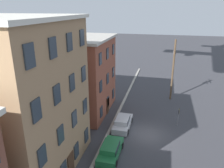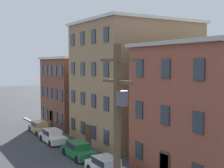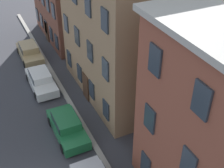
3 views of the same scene
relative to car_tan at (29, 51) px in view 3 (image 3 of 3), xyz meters
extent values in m
cube|color=#2D3842|center=(-6.79, 2.58, 0.80)|extent=(0.90, 0.10, 1.40)
cube|color=#2D3842|center=(-4.92, 2.58, 0.80)|extent=(0.90, 0.10, 1.40)
cube|color=#2D3842|center=(-3.04, 2.58, 0.80)|extent=(0.90, 0.10, 1.40)
cube|color=#2D3842|center=(-1.17, 2.58, 0.80)|extent=(0.90, 0.10, 1.40)
cube|color=#2D3842|center=(-1.17, 2.58, 3.91)|extent=(0.90, 0.10, 1.40)
cube|color=#2D3842|center=(0.70, 2.58, 0.80)|extent=(0.90, 0.10, 1.40)
cube|color=#2D3842|center=(0.70, 2.58, 3.91)|extent=(0.90, 0.10, 1.40)
cube|color=#472D1E|center=(-3.04, 2.58, 0.35)|extent=(1.10, 0.10, 2.20)
cube|color=#9E7A56|center=(8.36, 8.64, 5.80)|extent=(10.39, 11.99, 13.10)
cube|color=#2D3842|center=(4.46, 2.58, 0.89)|extent=(0.90, 0.10, 1.40)
cube|color=#2D3842|center=(4.46, 2.58, 4.16)|extent=(0.90, 0.10, 1.40)
cube|color=#2D3842|center=(7.06, 2.58, 0.89)|extent=(0.90, 0.10, 1.40)
cube|color=#2D3842|center=(7.06, 2.58, 4.16)|extent=(0.90, 0.10, 1.40)
cube|color=#2D3842|center=(9.66, 2.58, 0.89)|extent=(0.90, 0.10, 1.40)
cube|color=#2D3842|center=(9.66, 2.58, 4.16)|extent=(0.90, 0.10, 1.40)
cube|color=#2D3842|center=(9.66, 2.58, 7.44)|extent=(0.90, 0.10, 1.40)
cube|color=#2D3842|center=(12.25, 2.58, 0.89)|extent=(0.90, 0.10, 1.40)
cube|color=#2D3842|center=(12.25, 2.58, 4.16)|extent=(0.90, 0.10, 1.40)
cube|color=#2D3842|center=(12.25, 2.58, 7.44)|extent=(0.90, 0.10, 1.40)
cube|color=#472D1E|center=(8.36, 2.58, 0.35)|extent=(1.10, 0.10, 2.20)
cube|color=#2D3842|center=(17.62, 2.58, 0.93)|extent=(0.90, 0.10, 1.40)
cube|color=#2D3842|center=(17.62, 2.58, 4.29)|extent=(0.90, 0.10, 1.40)
cube|color=#2D3842|center=(17.62, 2.58, 7.64)|extent=(0.90, 0.10, 1.40)
cube|color=#2D3842|center=(20.78, 2.58, 4.29)|extent=(0.90, 0.10, 1.40)
cube|color=#2D3842|center=(20.78, 2.58, 7.64)|extent=(0.90, 0.10, 1.40)
cube|color=tan|center=(0.07, 0.00, -0.22)|extent=(4.40, 1.80, 0.70)
cube|color=tan|center=(-0.13, 0.00, 0.41)|extent=(2.20, 1.51, 0.55)
cube|color=#1E232D|center=(-0.13, 0.00, 0.41)|extent=(2.02, 1.58, 0.48)
cylinder|color=black|center=(1.52, 0.85, -0.42)|extent=(0.66, 0.22, 0.66)
cylinder|color=black|center=(1.52, -0.85, -0.42)|extent=(0.66, 0.22, 0.66)
cylinder|color=black|center=(-1.38, 0.85, -0.42)|extent=(0.66, 0.22, 0.66)
cylinder|color=black|center=(-1.38, -0.85, -0.42)|extent=(0.66, 0.22, 0.66)
cube|color=silver|center=(5.39, -0.25, -0.22)|extent=(4.40, 1.80, 0.70)
cube|color=silver|center=(5.19, -0.25, 0.41)|extent=(2.20, 1.51, 0.55)
cube|color=#1E232D|center=(5.19, -0.25, 0.41)|extent=(2.02, 1.58, 0.48)
cylinder|color=black|center=(6.84, 0.60, -0.42)|extent=(0.66, 0.22, 0.66)
cylinder|color=black|center=(6.84, -1.10, -0.42)|extent=(0.66, 0.22, 0.66)
cylinder|color=black|center=(3.94, 0.60, -0.42)|extent=(0.66, 0.22, 0.66)
cylinder|color=black|center=(3.94, -1.10, -0.42)|extent=(0.66, 0.22, 0.66)
cube|color=#1E6638|center=(11.77, -0.09, -0.22)|extent=(4.40, 1.80, 0.70)
cube|color=#1E6638|center=(11.57, -0.09, 0.41)|extent=(2.20, 1.51, 0.55)
cube|color=#1E232D|center=(11.57, -0.09, 0.41)|extent=(2.02, 1.58, 0.48)
cylinder|color=black|center=(13.22, 0.76, -0.42)|extent=(0.66, 0.22, 0.66)
cylinder|color=black|center=(13.22, -0.94, -0.42)|extent=(0.66, 0.22, 0.66)
cylinder|color=black|center=(10.32, 0.76, -0.42)|extent=(0.66, 0.22, 0.66)
cylinder|color=black|center=(10.32, -0.94, -0.42)|extent=(0.66, 0.22, 0.66)
camera|label=1|loc=(-5.79, -4.57, 13.21)|focal=35.00mm
camera|label=2|loc=(37.85, -12.08, 8.04)|focal=50.00mm
camera|label=3|loc=(27.44, -4.12, 14.49)|focal=50.00mm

